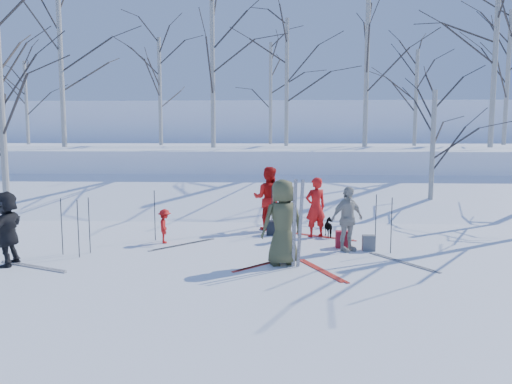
{
  "coord_description": "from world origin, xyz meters",
  "views": [
    {
      "loc": [
        0.6,
        -11.51,
        2.89
      ],
      "look_at": [
        0.0,
        1.5,
        1.3
      ],
      "focal_mm": 35.0,
      "sensor_mm": 36.0,
      "label": 1
    }
  ],
  "objects_px": {
    "backpack_red": "(342,239)",
    "skier_red_north": "(316,207)",
    "skier_cream_east": "(347,219)",
    "dog": "(330,227)",
    "skier_grey_west": "(7,228)",
    "skier_redor_behind": "(268,198)",
    "skier_olive_center": "(283,222)",
    "backpack_grey": "(369,243)",
    "backpack_dark": "(273,228)",
    "skier_red_seated": "(165,226)"
  },
  "relations": [
    {
      "from": "backpack_red",
      "to": "backpack_dark",
      "type": "height_order",
      "value": "backpack_red"
    },
    {
      "from": "skier_cream_east",
      "to": "backpack_grey",
      "type": "xyz_separation_m",
      "value": [
        0.54,
        0.04,
        -0.6
      ]
    },
    {
      "from": "backpack_grey",
      "to": "skier_redor_behind",
      "type": "bearing_deg",
      "value": 134.76
    },
    {
      "from": "skier_grey_west",
      "to": "skier_red_north",
      "type": "bearing_deg",
      "value": 113.32
    },
    {
      "from": "skier_cream_east",
      "to": "backpack_red",
      "type": "relative_size",
      "value": 3.75
    },
    {
      "from": "skier_grey_west",
      "to": "skier_redor_behind",
      "type": "bearing_deg",
      "value": 125.19
    },
    {
      "from": "dog",
      "to": "backpack_dark",
      "type": "distance_m",
      "value": 1.59
    },
    {
      "from": "skier_grey_west",
      "to": "skier_olive_center",
      "type": "bearing_deg",
      "value": 91.08
    },
    {
      "from": "skier_olive_center",
      "to": "skier_red_seated",
      "type": "bearing_deg",
      "value": -53.48
    },
    {
      "from": "skier_red_north",
      "to": "skier_red_seated",
      "type": "relative_size",
      "value": 1.85
    },
    {
      "from": "backpack_red",
      "to": "backpack_grey",
      "type": "height_order",
      "value": "backpack_red"
    },
    {
      "from": "skier_olive_center",
      "to": "backpack_red",
      "type": "xyz_separation_m",
      "value": [
        1.5,
        1.66,
        -0.73
      ]
    },
    {
      "from": "skier_cream_east",
      "to": "skier_grey_west",
      "type": "xyz_separation_m",
      "value": [
        -7.51,
        -1.65,
        0.02
      ]
    },
    {
      "from": "skier_redor_behind",
      "to": "skier_cream_east",
      "type": "xyz_separation_m",
      "value": [
        1.96,
        -2.56,
        -0.14
      ]
    },
    {
      "from": "backpack_red",
      "to": "backpack_grey",
      "type": "bearing_deg",
      "value": -25.72
    },
    {
      "from": "skier_redor_behind",
      "to": "backpack_grey",
      "type": "xyz_separation_m",
      "value": [
        2.5,
        -2.52,
        -0.74
      ]
    },
    {
      "from": "skier_red_north",
      "to": "backpack_dark",
      "type": "distance_m",
      "value": 1.35
    },
    {
      "from": "skier_red_north",
      "to": "skier_redor_behind",
      "type": "height_order",
      "value": "skier_redor_behind"
    },
    {
      "from": "skier_grey_west",
      "to": "backpack_red",
      "type": "relative_size",
      "value": 3.86
    },
    {
      "from": "skier_olive_center",
      "to": "skier_grey_west",
      "type": "bearing_deg",
      "value": -17.4
    },
    {
      "from": "skier_cream_east",
      "to": "backpack_grey",
      "type": "height_order",
      "value": "skier_cream_east"
    },
    {
      "from": "backpack_grey",
      "to": "skier_red_north",
      "type": "bearing_deg",
      "value": 127.19
    },
    {
      "from": "skier_redor_behind",
      "to": "dog",
      "type": "distance_m",
      "value": 2.07
    },
    {
      "from": "skier_red_seated",
      "to": "backpack_grey",
      "type": "bearing_deg",
      "value": -108.7
    },
    {
      "from": "skier_red_north",
      "to": "dog",
      "type": "relative_size",
      "value": 2.69
    },
    {
      "from": "skier_olive_center",
      "to": "skier_red_seated",
      "type": "distance_m",
      "value": 3.65
    },
    {
      "from": "skier_red_north",
      "to": "backpack_grey",
      "type": "height_order",
      "value": "skier_red_north"
    },
    {
      "from": "skier_redor_behind",
      "to": "backpack_red",
      "type": "bearing_deg",
      "value": 138.62
    },
    {
      "from": "backpack_dark",
      "to": "skier_red_north",
      "type": "bearing_deg",
      "value": -8.94
    },
    {
      "from": "skier_red_north",
      "to": "skier_cream_east",
      "type": "relative_size",
      "value": 1.04
    },
    {
      "from": "skier_redor_behind",
      "to": "backpack_dark",
      "type": "distance_m",
      "value": 1.08
    },
    {
      "from": "skier_red_seated",
      "to": "skier_olive_center",
      "type": "bearing_deg",
      "value": -135.01
    },
    {
      "from": "skier_cream_east",
      "to": "backpack_red",
      "type": "xyz_separation_m",
      "value": [
        -0.07,
        0.33,
        -0.58
      ]
    },
    {
      "from": "skier_red_seated",
      "to": "backpack_red",
      "type": "height_order",
      "value": "skier_red_seated"
    },
    {
      "from": "skier_red_north",
      "to": "skier_grey_west",
      "type": "bearing_deg",
      "value": 3.2
    },
    {
      "from": "skier_redor_behind",
      "to": "backpack_grey",
      "type": "height_order",
      "value": "skier_redor_behind"
    },
    {
      "from": "skier_olive_center",
      "to": "skier_red_north",
      "type": "bearing_deg",
      "value": -128.04
    },
    {
      "from": "skier_cream_east",
      "to": "dog",
      "type": "height_order",
      "value": "skier_cream_east"
    },
    {
      "from": "skier_cream_east",
      "to": "skier_grey_west",
      "type": "bearing_deg",
      "value": 160.01
    },
    {
      "from": "backpack_red",
      "to": "skier_cream_east",
      "type": "bearing_deg",
      "value": -78.7
    },
    {
      "from": "backpack_red",
      "to": "skier_red_north",
      "type": "bearing_deg",
      "value": 114.47
    },
    {
      "from": "skier_red_seated",
      "to": "backpack_dark",
      "type": "bearing_deg",
      "value": -79.69
    },
    {
      "from": "skier_grey_west",
      "to": "skier_cream_east",
      "type": "bearing_deg",
      "value": 100.37
    },
    {
      "from": "skier_cream_east",
      "to": "skier_grey_west",
      "type": "height_order",
      "value": "skier_grey_west"
    },
    {
      "from": "backpack_red",
      "to": "backpack_dark",
      "type": "relative_size",
      "value": 1.05
    },
    {
      "from": "backpack_grey",
      "to": "backpack_dark",
      "type": "distance_m",
      "value": 2.94
    },
    {
      "from": "skier_redor_behind",
      "to": "backpack_red",
      "type": "distance_m",
      "value": 3.01
    },
    {
      "from": "backpack_red",
      "to": "backpack_dark",
      "type": "bearing_deg",
      "value": 140.4
    },
    {
      "from": "skier_red_seated",
      "to": "skier_grey_west",
      "type": "height_order",
      "value": "skier_grey_west"
    },
    {
      "from": "skier_cream_east",
      "to": "backpack_dark",
      "type": "relative_size",
      "value": 3.94
    }
  ]
}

